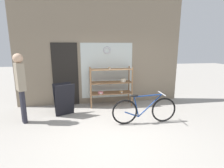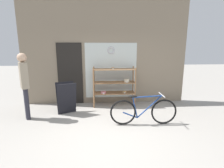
{
  "view_description": "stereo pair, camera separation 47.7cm",
  "coord_description": "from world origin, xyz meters",
  "px_view_note": "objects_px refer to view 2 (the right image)",
  "views": [
    {
      "loc": [
        -0.65,
        -3.53,
        1.99
      ],
      "look_at": [
        0.14,
        1.07,
        0.97
      ],
      "focal_mm": 28.0,
      "sensor_mm": 36.0,
      "label": 1
    },
    {
      "loc": [
        -0.18,
        -3.58,
        1.99
      ],
      "look_at": [
        0.14,
        1.07,
        0.97
      ],
      "focal_mm": 28.0,
      "sensor_mm": 36.0,
      "label": 2
    }
  ],
  "objects_px": {
    "display_case": "(115,83)",
    "pedestrian": "(24,81)",
    "bicycle": "(143,111)",
    "sandwich_board": "(66,98)"
  },
  "relations": [
    {
      "from": "pedestrian",
      "to": "bicycle",
      "type": "bearing_deg",
      "value": 49.43
    },
    {
      "from": "sandwich_board",
      "to": "display_case",
      "type": "bearing_deg",
      "value": -0.28
    },
    {
      "from": "display_case",
      "to": "pedestrian",
      "type": "xyz_separation_m",
      "value": [
        -2.5,
        -0.97,
        0.31
      ]
    },
    {
      "from": "display_case",
      "to": "bicycle",
      "type": "xyz_separation_m",
      "value": [
        0.61,
        -1.53,
        -0.42
      ]
    },
    {
      "from": "bicycle",
      "to": "sandwich_board",
      "type": "xyz_separation_m",
      "value": [
        -2.11,
        0.92,
        0.12
      ]
    },
    {
      "from": "bicycle",
      "to": "display_case",
      "type": "bearing_deg",
      "value": 113.04
    },
    {
      "from": "display_case",
      "to": "pedestrian",
      "type": "relative_size",
      "value": 0.77
    },
    {
      "from": "display_case",
      "to": "bicycle",
      "type": "relative_size",
      "value": 0.81
    },
    {
      "from": "display_case",
      "to": "pedestrian",
      "type": "distance_m",
      "value": 2.7
    },
    {
      "from": "display_case",
      "to": "pedestrian",
      "type": "bearing_deg",
      "value": -158.79
    }
  ]
}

